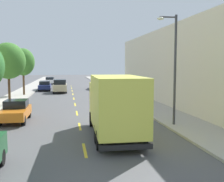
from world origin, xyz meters
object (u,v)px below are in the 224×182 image
Objects in this scene: street_tree_third at (8,61)px; parked_wagon_white at (50,80)px; delivery_box_truck at (115,103)px; parked_wagon_teal at (97,84)px; parked_wagon_navy at (45,85)px; street_lamp at (173,62)px; street_tree_farthest at (23,62)px; moving_champagne_sedan at (60,86)px; parked_hatchback_orange at (16,111)px.

street_tree_third reaches higher than parked_wagon_white.
parked_wagon_teal is (2.49, 30.98, -1.12)m from delivery_box_truck.
street_lamp is at bearing -69.63° from parked_wagon_navy.
street_tree_third is at bearing -90.00° from street_tree_farthest.
parked_wagon_white is at bearing 103.68° from street_lamp.
street_lamp is at bearing -76.32° from parked_wagon_white.
street_tree_farthest is 1.28× the size of parked_wagon_navy.
moving_champagne_sedan reaches higher than parked_wagon_teal.
moving_champagne_sedan is (2.64, 20.41, 0.23)m from parked_hatchback_orange.
parked_hatchback_orange is at bearing -75.83° from street_tree_third.
parked_wagon_navy is at bearing -89.62° from parked_wagon_white.
delivery_box_truck is 1.78× the size of parked_hatchback_orange.
parked_wagon_navy is 24.15m from parked_hatchback_orange.
parked_hatchback_orange is at bearing -108.81° from parked_wagon_teal.
moving_champagne_sedan reaches higher than parked_wagon_white.
street_tree_farthest is 1.28× the size of parked_wagon_teal.
moving_champagne_sedan is at bearing 38.26° from street_tree_farthest.
parked_wagon_white is 1.00× the size of parked_wagon_navy.
street_tree_third is 0.85× the size of delivery_box_truck.
delivery_box_truck is 44.85m from parked_wagon_white.
street_tree_farthest reaches higher than parked_wagon_teal.
parked_wagon_white is 0.99× the size of moving_champagne_sedan.
moving_champagne_sedan is (4.60, 3.63, -3.44)m from street_tree_farthest.
parked_wagon_navy is at bearing 82.62° from street_tree_third.
parked_wagon_teal is at bearing 9.64° from parked_wagon_navy.
street_tree_farthest reaches higher than moving_champagne_sedan.
parked_wagon_teal and parked_wagon_white have the same top height.
parked_wagon_white is at bearing 84.81° from street_tree_farthest.
parked_wagon_navy is (-6.07, 29.53, -1.12)m from delivery_box_truck.
parked_hatchback_orange is (1.96, -16.78, -3.67)m from street_tree_farthest.
street_lamp is 11.46m from parked_hatchback_orange.
street_tree_farthest is 17.29m from parked_hatchback_orange.
street_lamp is at bearing 25.32° from delivery_box_truck.
parked_wagon_navy is (0.10, -14.88, 0.00)m from parked_wagon_white.
parked_wagon_white is at bearing 89.92° from parked_hatchback_orange.
parked_wagon_white and parked_wagon_navy have the same top height.
street_tree_farthest reaches higher than parked_wagon_navy.
delivery_box_truck is 1.50× the size of parked_wagon_white.
parked_wagon_teal is at bearing 85.41° from delivery_box_truck.
street_tree_third reaches higher than moving_champagne_sedan.
parked_wagon_white is (2.02, 22.25, -3.62)m from street_tree_farthest.
parked_wagon_teal and parked_wagon_navy have the same top height.
street_lamp is 1.47× the size of moving_champagne_sedan.
street_tree_third is at bearing 104.17° from parked_hatchback_orange.
moving_champagne_sedan is at bearing 108.03° from street_lamp.
street_tree_third is 1.00× the size of street_tree_farthest.
parked_wagon_navy is (-10.23, 27.56, -3.40)m from street_lamp.
street_lamp reaches higher than moving_champagne_sedan.
street_tree_third reaches higher than delivery_box_truck.
parked_wagon_navy is 0.99× the size of moving_champagne_sedan.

